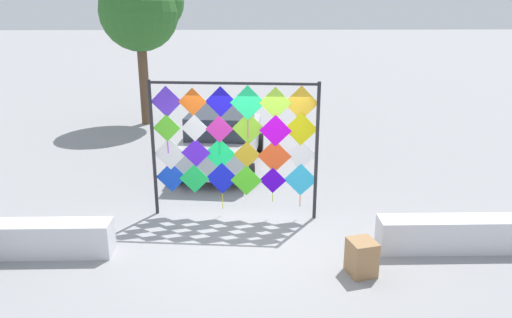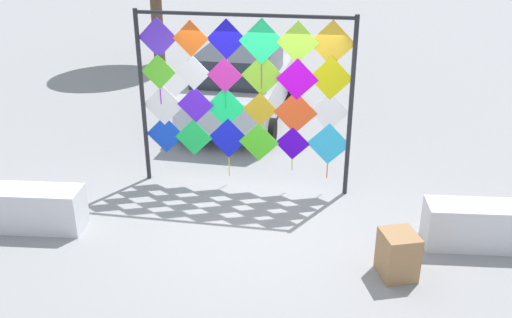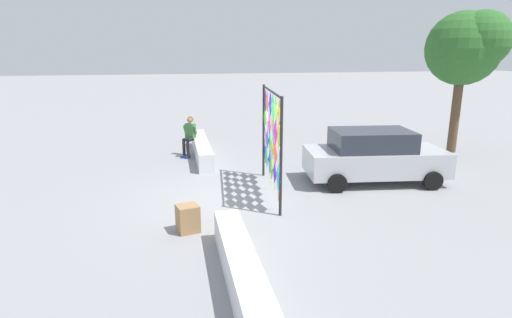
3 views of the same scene
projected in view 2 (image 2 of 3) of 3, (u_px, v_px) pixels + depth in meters
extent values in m
plane|color=gray|center=(253.00, 216.00, 8.18)|extent=(120.00, 120.00, 0.00)
cylinder|color=#232328|center=(143.00, 99.00, 8.80)|extent=(0.07, 0.07, 2.79)
cylinder|color=#232328|center=(351.00, 110.00, 8.29)|extent=(0.07, 0.07, 2.79)
cylinder|color=#232328|center=(243.00, 15.00, 8.00)|extent=(3.25, 0.37, 0.06)
cube|color=blue|center=(166.00, 134.00, 9.01)|extent=(0.64, 0.07, 0.64)
cube|color=#1DD358|center=(194.00, 137.00, 8.92)|extent=(0.62, 0.07, 0.62)
cube|color=#131FE6|center=(228.00, 138.00, 8.83)|extent=(0.66, 0.07, 0.66)
cylinder|color=yellow|center=(229.00, 167.00, 9.04)|extent=(0.02, 0.02, 0.34)
cube|color=#4ED824|center=(259.00, 142.00, 8.74)|extent=(0.64, 0.07, 0.64)
cube|color=#4705DD|center=(293.00, 143.00, 8.66)|extent=(0.54, 0.06, 0.54)
cylinder|color=#A5E516|center=(292.00, 165.00, 8.82)|extent=(0.02, 0.02, 0.19)
cube|color=#2DB8ED|center=(329.00, 144.00, 8.56)|extent=(0.68, 0.08, 0.68)
cylinder|color=#E54F16|center=(327.00, 171.00, 8.76)|extent=(0.02, 0.02, 0.24)
cube|color=white|center=(163.00, 105.00, 8.80)|extent=(0.66, 0.07, 0.66)
cylinder|color=blue|center=(166.00, 134.00, 9.02)|extent=(0.02, 0.02, 0.34)
cube|color=#571FEB|center=(195.00, 105.00, 8.68)|extent=(0.58, 0.07, 0.59)
cube|color=#19F97A|center=(225.00, 107.00, 8.63)|extent=(0.65, 0.07, 0.65)
cylinder|color=#E5168C|center=(226.00, 136.00, 8.84)|extent=(0.02, 0.02, 0.32)
cube|color=gold|center=(260.00, 109.00, 8.52)|extent=(0.54, 0.06, 0.54)
cylinder|color=blue|center=(260.00, 134.00, 8.70)|extent=(0.02, 0.02, 0.29)
cube|color=#F84F1F|center=(295.00, 113.00, 8.45)|extent=(0.68, 0.08, 0.68)
cube|color=white|center=(329.00, 111.00, 8.35)|extent=(0.62, 0.07, 0.62)
cube|color=#57CD28|center=(159.00, 72.00, 8.57)|extent=(0.55, 0.06, 0.55)
cylinder|color=#AA16E5|center=(161.00, 97.00, 8.74)|extent=(0.02, 0.02, 0.25)
cube|color=white|center=(193.00, 73.00, 8.47)|extent=(0.54, 0.06, 0.54)
cube|color=#D12AA4|center=(225.00, 75.00, 8.40)|extent=(0.55, 0.06, 0.55)
cylinder|color=#16E54E|center=(225.00, 101.00, 8.57)|extent=(0.02, 0.02, 0.26)
cube|color=#84CE2B|center=(262.00, 75.00, 8.33)|extent=(0.65, 0.07, 0.65)
cylinder|color=#7416E5|center=(262.00, 102.00, 8.51)|extent=(0.02, 0.02, 0.20)
cube|color=#BF08E4|center=(297.00, 79.00, 8.23)|extent=(0.63, 0.07, 0.64)
cylinder|color=#39E516|center=(296.00, 107.00, 8.42)|extent=(0.02, 0.02, 0.23)
cube|color=#D5C90E|center=(331.00, 78.00, 8.14)|extent=(0.66, 0.07, 0.66)
cube|color=#5A30DD|center=(158.00, 38.00, 8.37)|extent=(0.62, 0.07, 0.62)
cylinder|color=#B3E516|center=(160.00, 68.00, 8.57)|extent=(0.02, 0.02, 0.33)
cube|color=orange|center=(191.00, 39.00, 8.27)|extent=(0.55, 0.06, 0.56)
cube|color=#1A14DB|center=(226.00, 39.00, 8.19)|extent=(0.60, 0.07, 0.61)
cylinder|color=yellow|center=(227.00, 68.00, 8.38)|extent=(0.02, 0.02, 0.28)
cube|color=#23F487|center=(262.00, 41.00, 8.11)|extent=(0.68, 0.08, 0.68)
cylinder|color=#E51682|center=(262.00, 76.00, 8.33)|extent=(0.02, 0.02, 0.37)
cube|color=#B0F83C|center=(298.00, 42.00, 8.02)|extent=(0.62, 0.07, 0.63)
cylinder|color=#6516E5|center=(297.00, 74.00, 8.22)|extent=(0.02, 0.02, 0.31)
cube|color=yellow|center=(332.00, 43.00, 7.96)|extent=(0.67, 0.08, 0.68)
cylinder|color=blue|center=(330.00, 75.00, 8.16)|extent=(0.02, 0.02, 0.27)
cube|color=#B7B7BC|center=(241.00, 91.00, 11.82)|extent=(2.15, 4.16, 0.71)
cube|color=#282D38|center=(239.00, 63.00, 11.43)|extent=(1.75, 2.39, 0.57)
cylinder|color=black|center=(219.00, 87.00, 13.33)|extent=(0.27, 0.55, 0.53)
cylinder|color=black|center=(289.00, 91.00, 13.03)|extent=(0.27, 0.55, 0.53)
cylinder|color=black|center=(184.00, 126.00, 10.89)|extent=(0.27, 0.55, 0.53)
cylinder|color=black|center=(270.00, 132.00, 10.60)|extent=(0.27, 0.55, 0.53)
cube|color=#9E754C|center=(398.00, 255.00, 6.74)|extent=(0.51, 0.53, 0.59)
cylinder|color=brown|center=(156.00, 11.00, 15.90)|extent=(0.33, 0.33, 3.04)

